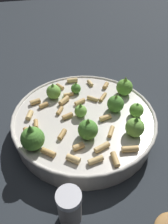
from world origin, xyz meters
The scene contains 3 objects.
ground_plane centered at (0.00, 0.00, 0.00)m, with size 2.40×2.40×0.00m, color #23282D.
cooking_pan centered at (0.00, 0.00, 0.03)m, with size 0.34×0.34×0.11m.
pepper_shaker centered at (-0.07, -0.20, 0.04)m, with size 0.04×0.04×0.08m.
Camera 1 is at (-0.09, -0.37, 0.40)m, focal length 35.41 mm.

